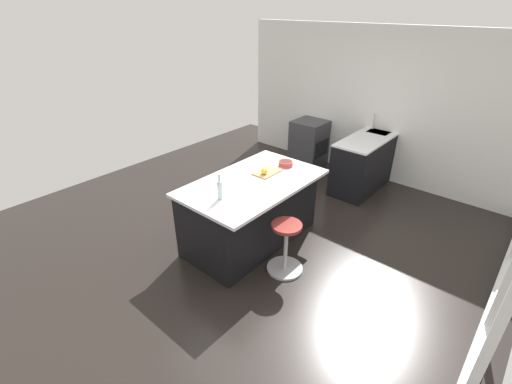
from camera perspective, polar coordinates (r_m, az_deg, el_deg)
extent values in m
plane|color=black|center=(5.04, 2.71, -6.99)|extent=(7.34, 7.34, 0.00)
cube|color=silver|center=(4.32, 32.89, -18.31)|extent=(5.65, 0.12, 0.15)
cube|color=silver|center=(4.27, 33.17, -17.59)|extent=(5.19, 0.06, 0.06)
cube|color=silver|center=(2.57, 34.41, -17.60)|extent=(0.05, 0.06, 2.23)
cube|color=silver|center=(6.78, 18.36, 13.17)|extent=(0.12, 5.26, 2.60)
cube|color=black|center=(6.64, 17.96, 5.03)|extent=(1.90, 0.60, 0.88)
cube|color=silver|center=(6.49, 18.55, 8.71)|extent=(1.90, 0.60, 0.03)
cube|color=#38383D|center=(6.71, 19.33, 8.81)|extent=(0.44, 0.36, 0.12)
cylinder|color=#B7B7BC|center=(6.71, 18.42, 10.74)|extent=(0.02, 0.02, 0.28)
cube|color=#38383D|center=(7.19, 8.52, 7.87)|extent=(0.60, 0.60, 0.88)
cube|color=black|center=(7.06, 10.58, 6.93)|extent=(0.44, 0.01, 0.32)
cube|color=black|center=(4.72, -0.92, -3.26)|extent=(1.79, 0.91, 0.87)
cube|color=silver|center=(4.47, -0.49, 1.52)|extent=(1.85, 1.11, 0.04)
cylinder|color=#B7B7BC|center=(4.47, 4.63, -12.09)|extent=(0.44, 0.44, 0.03)
cylinder|color=#B7B7BC|center=(4.28, 4.79, -9.00)|extent=(0.05, 0.05, 0.60)
cylinder|color=maroon|center=(4.10, 4.96, -5.45)|extent=(0.36, 0.36, 0.04)
cube|color=tan|center=(4.68, 1.77, 3.21)|extent=(0.36, 0.24, 0.02)
sphere|color=gold|center=(4.59, 1.35, 3.41)|extent=(0.08, 0.08, 0.08)
cylinder|color=silver|center=(4.03, -5.82, 0.28)|extent=(0.06, 0.06, 0.22)
cylinder|color=silver|center=(3.96, -5.92, 2.20)|extent=(0.03, 0.03, 0.08)
cylinder|color=#B7B7BC|center=(3.94, -5.96, 2.79)|extent=(0.03, 0.03, 0.02)
cylinder|color=#993833|center=(4.89, 4.79, 4.58)|extent=(0.20, 0.20, 0.07)
cylinder|color=#4C1C19|center=(4.89, 4.80, 4.74)|extent=(0.16, 0.16, 0.04)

